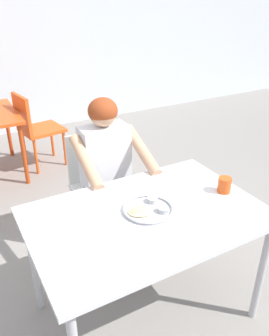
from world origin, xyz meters
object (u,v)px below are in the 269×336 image
object	(u,v)px
table_foreground	(147,224)
diner_foreground	(110,168)
drinking_cup	(224,184)
chair_red_right	(34,126)
thali_tray	(148,209)
chair_foreground	(99,180)

from	to	relation	value
table_foreground	diner_foreground	xyz separation A→B (m)	(0.09, 0.65, 0.04)
table_foreground	diner_foreground	bearing A→B (deg)	82.19
drinking_cup	diner_foreground	bearing A→B (deg)	122.49
chair_red_right	thali_tray	bearing A→B (deg)	-88.83
drinking_cup	thali_tray	bearing A→B (deg)	174.36
thali_tray	chair_red_right	distance (m)	2.37
thali_tray	diner_foreground	xyz separation A→B (m)	(0.07, 0.63, -0.04)
table_foreground	chair_foreground	world-z (taller)	chair_foreground
chair_red_right	table_foreground	bearing A→B (deg)	-89.33
chair_foreground	chair_red_right	bearing A→B (deg)	94.66
thali_tray	chair_red_right	size ratio (longest dim) A/B	0.33
chair_foreground	diner_foreground	bearing A→B (deg)	-91.33
chair_foreground	diner_foreground	distance (m)	0.31
thali_tray	drinking_cup	distance (m)	0.50
drinking_cup	diner_foreground	distance (m)	0.81
chair_red_right	diner_foreground	bearing A→B (deg)	-86.12
table_foreground	chair_foreground	size ratio (longest dim) A/B	1.46
table_foreground	chair_foreground	xyz separation A→B (m)	(0.09, 0.88, -0.17)
chair_foreground	diner_foreground	size ratio (longest dim) A/B	0.72
thali_tray	diner_foreground	size ratio (longest dim) A/B	0.23
thali_tray	chair_red_right	xyz separation A→B (m)	(-0.05, 2.35, -0.27)
table_foreground	drinking_cup	xyz separation A→B (m)	(0.52, -0.03, 0.12)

